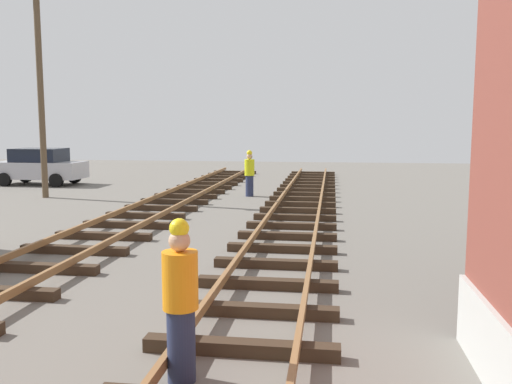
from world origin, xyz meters
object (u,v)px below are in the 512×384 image
utility_pole_far (40,87)px  track_worker_foreground (249,173)px  parked_car_silver (40,166)px  track_worker_distant (181,302)px

utility_pole_far → track_worker_foreground: bearing=10.7°
parked_car_silver → track_worker_foreground: size_ratio=2.25×
track_worker_foreground → track_worker_distant: bearing=-84.0°
track_worker_foreground → track_worker_distant: (1.66, -15.92, 0.00)m
parked_car_silver → track_worker_foreground: bearing=-14.8°
track_worker_foreground → utility_pole_far: bearing=-169.3°
parked_car_silver → track_worker_distant: (12.35, -18.74, 0.03)m
parked_car_silver → track_worker_distant: 22.44m
parked_car_silver → track_worker_foreground: track_worker_foreground is taller
track_worker_foreground → track_worker_distant: same height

